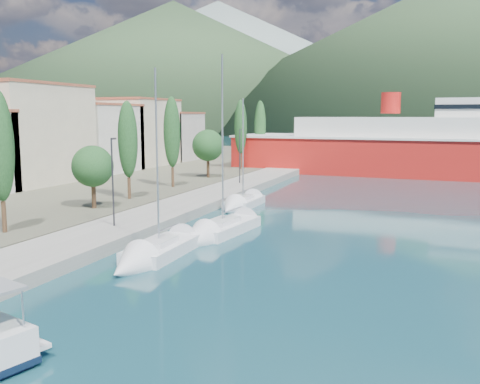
% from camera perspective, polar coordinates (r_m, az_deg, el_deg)
% --- Properties ---
extents(ground, '(1400.00, 1400.00, 0.00)m').
position_cam_1_polar(ground, '(138.57, 15.23, 4.39)').
color(ground, '#17444F').
extents(quay, '(5.00, 88.00, 0.80)m').
position_cam_1_polar(quay, '(49.07, -5.08, -1.22)').
color(quay, gray).
rests_on(quay, ground).
extents(town_buildings, '(9.20, 69.20, 11.30)m').
position_cam_1_polar(town_buildings, '(70.03, -18.59, 5.43)').
color(town_buildings, beige).
rests_on(town_buildings, land_strip).
extents(tree_row, '(3.92, 65.40, 10.13)m').
position_cam_1_polar(tree_row, '(56.86, -7.81, 5.43)').
color(tree_row, '#47301E').
rests_on(tree_row, land_strip).
extents(lamp_posts, '(0.15, 47.53, 6.06)m').
position_cam_1_polar(lamp_posts, '(38.58, -12.39, 1.61)').
color(lamp_posts, '#2D2D33').
rests_on(lamp_posts, quay).
extents(sailboat_near, '(2.58, 8.39, 12.02)m').
position_cam_1_polar(sailboat_near, '(31.01, -10.06, -6.98)').
color(sailboat_near, silver).
rests_on(sailboat_near, ground).
extents(sailboat_mid, '(3.51, 9.57, 13.45)m').
position_cam_1_polar(sailboat_mid, '(36.60, -3.21, -4.54)').
color(sailboat_mid, silver).
rests_on(sailboat_mid, ground).
extents(sailboat_far, '(2.45, 7.39, 10.82)m').
position_cam_1_polar(sailboat_far, '(48.16, -0.28, -1.48)').
color(sailboat_far, silver).
rests_on(sailboat_far, ground).
extents(ferry, '(62.47, 16.33, 12.29)m').
position_cam_1_polar(ferry, '(79.94, 21.87, 4.24)').
color(ferry, red).
rests_on(ferry, ground).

